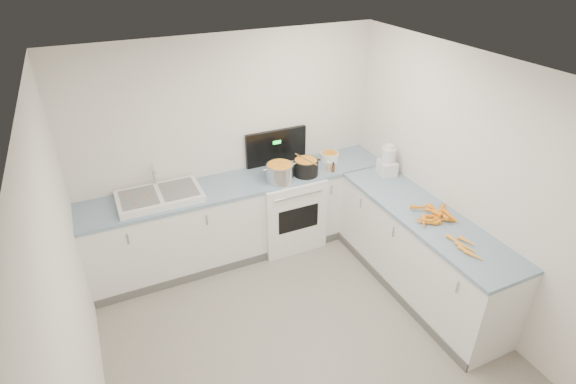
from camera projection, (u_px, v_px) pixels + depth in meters
name	position (u px, v px, depth m)	size (l,w,h in m)	color
floor	(309.00, 351.00, 4.16)	(3.50, 4.00, 0.00)	gray
ceiling	(317.00, 85.00, 2.91)	(3.50, 4.00, 0.00)	silver
wall_back	(231.00, 146.00, 5.10)	(3.50, 2.50, 0.00)	silver
wall_left	(72.00, 309.00, 2.90)	(4.00, 2.50, 0.00)	silver
wall_right	(479.00, 194.00, 4.17)	(4.00, 2.50, 0.00)	silver
counter_back	(243.00, 217.00, 5.26)	(3.50, 0.62, 0.94)	white
counter_right	(420.00, 252.00, 4.69)	(0.62, 2.20, 0.94)	white
stove	(286.00, 207.00, 5.44)	(0.76, 0.65, 1.36)	white
sink	(160.00, 196.00, 4.68)	(0.86, 0.52, 0.31)	white
steel_pot	(280.00, 174.00, 5.00)	(0.31, 0.31, 0.23)	silver
black_pot	(306.00, 168.00, 5.13)	(0.29, 0.29, 0.20)	black
wooden_spoon	(306.00, 159.00, 5.08)	(0.02, 0.02, 0.37)	#AD7A47
mixing_bowl	(330.00, 157.00, 5.46)	(0.22, 0.22, 0.10)	white
extract_bottle	(333.00, 168.00, 5.21)	(0.04, 0.04, 0.10)	#593319
spice_jar	(329.00, 167.00, 5.25)	(0.05, 0.05, 0.09)	#E5B266
food_processor	(388.00, 162.00, 5.11)	(0.21, 0.24, 0.36)	white
carrot_pile	(435.00, 215.00, 4.37)	(0.47, 0.44, 0.08)	orange
peeled_carrots	(466.00, 247.00, 3.95)	(0.18, 0.42, 0.04)	orange
peelings	(140.00, 197.00, 4.58)	(0.25, 0.27, 0.01)	tan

